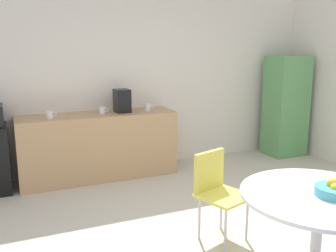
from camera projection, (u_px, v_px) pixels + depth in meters
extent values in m
cube|color=silver|center=(131.00, 81.00, 5.55)|extent=(6.00, 0.10, 2.60)
cube|color=tan|center=(99.00, 146.00, 5.18)|extent=(2.13, 0.60, 0.90)
cube|color=#599959|center=(286.00, 106.00, 6.23)|extent=(0.60, 0.50, 1.65)
cylinder|color=silver|center=(316.00, 238.00, 2.82)|extent=(0.08, 0.08, 0.71)
cylinder|color=white|center=(320.00, 196.00, 2.75)|extent=(1.16, 1.16, 0.03)
cylinder|color=silver|center=(247.00, 219.00, 3.50)|extent=(0.02, 0.02, 0.42)
cylinder|color=silver|center=(225.00, 230.00, 3.29)|extent=(0.02, 0.02, 0.42)
cylinder|color=silver|center=(221.00, 209.00, 3.73)|extent=(0.02, 0.02, 0.42)
cylinder|color=silver|center=(199.00, 218.00, 3.52)|extent=(0.02, 0.02, 0.42)
cube|color=#D8CC4C|center=(224.00, 196.00, 3.46)|extent=(0.53, 0.53, 0.03)
cube|color=#D8CC4C|center=(209.00, 170.00, 3.56)|extent=(0.37, 0.16, 0.38)
cylinder|color=teal|center=(334.00, 191.00, 2.69)|extent=(0.28, 0.28, 0.07)
sphere|color=yellow|center=(335.00, 188.00, 2.65)|extent=(0.07, 0.07, 0.07)
sphere|color=yellow|center=(335.00, 186.00, 2.69)|extent=(0.07, 0.07, 0.07)
sphere|color=orange|center=(331.00, 185.00, 2.71)|extent=(0.07, 0.07, 0.07)
sphere|color=yellow|center=(332.00, 183.00, 2.70)|extent=(0.07, 0.07, 0.07)
cylinder|color=white|center=(147.00, 107.00, 5.34)|extent=(0.08, 0.08, 0.09)
torus|color=white|center=(151.00, 107.00, 5.36)|extent=(0.06, 0.01, 0.06)
cylinder|color=white|center=(50.00, 115.00, 4.75)|extent=(0.08, 0.08, 0.09)
torus|color=white|center=(54.00, 114.00, 4.77)|extent=(0.06, 0.01, 0.06)
cylinder|color=white|center=(102.00, 110.00, 5.08)|extent=(0.08, 0.08, 0.09)
torus|color=white|center=(106.00, 110.00, 5.10)|extent=(0.06, 0.01, 0.06)
cube|color=black|center=(122.00, 101.00, 5.19)|extent=(0.20, 0.24, 0.32)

